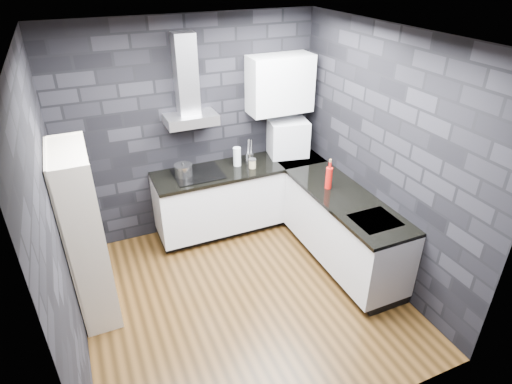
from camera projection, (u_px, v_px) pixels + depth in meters
ground at (243, 297)px, 4.64m from camera, size 3.20×3.20×0.00m
ceiling at (238, 36)px, 3.31m from camera, size 3.20×3.20×0.00m
wall_back at (192, 130)px, 5.27m from camera, size 3.20×0.05×2.70m
wall_front at (337, 303)px, 2.68m from camera, size 3.20×0.05×2.70m
wall_left at (52, 228)px, 3.41m from camera, size 0.05×3.20×2.70m
wall_right at (383, 159)px, 4.55m from camera, size 0.05×3.20×2.70m
toekick_back at (240, 221)px, 5.86m from camera, size 2.18×0.50×0.10m
toekick_right at (343, 257)px, 5.17m from camera, size 0.50×1.78×0.10m
counter_back_cab at (241, 195)px, 5.62m from camera, size 2.20×0.60×0.76m
counter_right_cab at (343, 229)px, 4.94m from camera, size 0.60×1.80×0.76m
counter_back_top at (240, 168)px, 5.41m from camera, size 2.20×0.62×0.04m
counter_right_top at (346, 199)px, 4.74m from camera, size 0.62×1.80×0.04m
counter_corner_top at (296, 157)px, 5.70m from camera, size 0.62×0.62×0.04m
hood_body at (191, 119)px, 5.00m from camera, size 0.60×0.34×0.12m
hood_chimney at (186, 74)px, 4.80m from camera, size 0.24×0.20×0.90m
upper_cabinet at (280, 84)px, 5.25m from camera, size 0.80×0.35×0.70m
cooktop at (198, 174)px, 5.22m from camera, size 0.58×0.50×0.01m
sink_rim at (375, 220)px, 4.34m from camera, size 0.44×0.40×0.01m
pot at (183, 171)px, 5.14m from camera, size 0.26×0.26×0.13m
glass_vase at (237, 157)px, 5.38m from camera, size 0.10×0.10×0.24m
storage_jar at (252, 164)px, 5.35m from camera, size 0.10×0.10×0.11m
utensil_crock at (249, 158)px, 5.48m from camera, size 0.13×0.13×0.14m
appliance_garage at (288, 139)px, 5.62m from camera, size 0.56×0.47×0.49m
red_bottle at (329, 178)px, 4.86m from camera, size 0.09×0.09×0.26m
bookshelf at (85, 236)px, 4.09m from camera, size 0.55×0.86×1.80m
fruit_bowl at (85, 236)px, 4.02m from camera, size 0.29×0.29×0.06m
book_red at (90, 254)px, 4.37m from camera, size 0.16×0.06×0.22m
book_second at (86, 249)px, 4.41m from camera, size 0.17×0.03×0.23m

